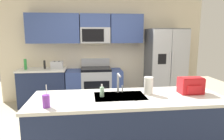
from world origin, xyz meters
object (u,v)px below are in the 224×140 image
(refrigerator, at_px, (165,66))
(soap_dispenser, at_px, (102,92))
(range_oven, at_px, (95,86))
(backpack, at_px, (191,85))
(sink_faucet, at_px, (119,81))
(drink_cup_purple, at_px, (46,101))
(toaster, at_px, (57,65))
(paper_towel_roll, at_px, (148,86))
(bottle_green, at_px, (25,64))
(pepper_mill, at_px, (45,65))

(refrigerator, xyz_separation_m, soap_dispenser, (-1.76, -2.28, 0.04))
(range_oven, distance_m, refrigerator, 1.85)
(range_oven, relative_size, backpack, 4.25)
(sink_faucet, xyz_separation_m, drink_cup_purple, (-0.90, -0.47, -0.09))
(toaster, xyz_separation_m, soap_dispenser, (0.91, -2.30, -0.02))
(range_oven, distance_m, drink_cup_purple, 2.80)
(paper_towel_roll, bearing_deg, drink_cup_purple, -164.46)
(refrigerator, distance_m, bottle_green, 3.39)
(bottle_green, height_order, paper_towel_roll, bottle_green)
(bottle_green, distance_m, backpack, 3.67)
(refrigerator, relative_size, backpack, 5.78)
(refrigerator, distance_m, backpack, 2.33)
(pepper_mill, distance_m, sink_faucet, 2.64)
(range_oven, xyz_separation_m, toaster, (-0.89, -0.05, 0.55))
(soap_dispenser, bearing_deg, range_oven, 90.54)
(range_oven, relative_size, bottle_green, 5.49)
(range_oven, distance_m, paper_towel_roll, 2.47)
(refrigerator, height_order, bottle_green, refrigerator)
(backpack, bearing_deg, pepper_mill, 136.35)
(pepper_mill, height_order, bottle_green, bottle_green)
(pepper_mill, bearing_deg, sink_faucet, -56.48)
(bottle_green, bearing_deg, soap_dispenser, -54.60)
(bottle_green, xyz_separation_m, backpack, (2.87, -2.29, -0.01))
(sink_faucet, xyz_separation_m, paper_towel_roll, (0.39, -0.11, -0.05))
(range_oven, distance_m, toaster, 1.05)
(soap_dispenser, bearing_deg, toaster, 111.66)
(toaster, distance_m, bottle_green, 0.72)
(range_oven, xyz_separation_m, paper_towel_roll, (0.66, -2.31, 0.58))
(drink_cup_purple, bearing_deg, sink_faucet, 27.44)
(sink_faucet, height_order, backpack, sink_faucet)
(refrigerator, distance_m, drink_cup_purple, 3.55)
(backpack, bearing_deg, sink_faucet, 172.07)
(toaster, distance_m, sink_faucet, 2.45)
(pepper_mill, distance_m, bottle_green, 0.43)
(refrigerator, height_order, drink_cup_purple, refrigerator)
(pepper_mill, bearing_deg, paper_towel_roll, -51.26)
(refrigerator, bearing_deg, toaster, 179.58)
(range_oven, height_order, soap_dispenser, range_oven)
(drink_cup_purple, bearing_deg, soap_dispenser, 26.12)
(paper_towel_roll, bearing_deg, bottle_green, 135.22)
(paper_towel_roll, bearing_deg, refrigerator, 63.47)
(soap_dispenser, bearing_deg, backpack, 0.42)
(range_oven, relative_size, pepper_mill, 6.76)
(refrigerator, relative_size, sink_faucet, 6.56)
(range_oven, bearing_deg, backpack, -61.63)
(bottle_green, xyz_separation_m, sink_faucet, (1.88, -2.15, 0.04))
(drink_cup_purple, relative_size, backpack, 0.83)
(range_oven, xyz_separation_m, sink_faucet, (0.27, -2.20, 0.62))
(toaster, relative_size, pepper_mill, 1.39)
(toaster, distance_m, paper_towel_roll, 2.74)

